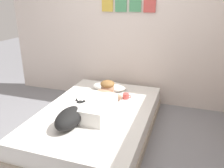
{
  "coord_description": "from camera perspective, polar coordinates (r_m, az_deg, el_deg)",
  "views": [
    {
      "loc": [
        0.96,
        -2.22,
        1.69
      ],
      "look_at": [
        0.02,
        0.61,
        0.57
      ],
      "focal_mm": 37.73,
      "sensor_mm": 36.0,
      "label": 1
    }
  ],
  "objects": [
    {
      "name": "person_lying",
      "position": [
        3.01,
        -3.41,
        -4.31
      ],
      "size": [
        0.43,
        0.92,
        0.27
      ],
      "color": "white",
      "rests_on": "bed"
    },
    {
      "name": "back_wall",
      "position": [
        3.84,
        4.0,
        13.98
      ],
      "size": [
        4.2,
        0.12,
        2.5
      ],
      "color": "silver",
      "rests_on": "ground"
    },
    {
      "name": "pillow",
      "position": [
        3.64,
        -0.65,
        -0.6
      ],
      "size": [
        0.52,
        0.32,
        0.11
      ],
      "primitive_type": "ellipsoid",
      "color": "white",
      "rests_on": "bed"
    },
    {
      "name": "cell_phone",
      "position": [
        2.94,
        -1.05,
        -7.13
      ],
      "size": [
        0.07,
        0.14,
        0.01
      ],
      "primitive_type": "cube",
      "color": "black",
      "rests_on": "bed"
    },
    {
      "name": "coffee_cup",
      "position": [
        3.34,
        3.39,
        -2.94
      ],
      "size": [
        0.12,
        0.09,
        0.07
      ],
      "color": "#D84C47",
      "rests_on": "bed"
    },
    {
      "name": "dog",
      "position": [
        2.7,
        -9.89,
        -7.71
      ],
      "size": [
        0.26,
        0.57,
        0.21
      ],
      "color": "black",
      "rests_on": "bed"
    },
    {
      "name": "ground_plane",
      "position": [
        2.95,
        -4.17,
        -14.39
      ],
      "size": [
        12.41,
        12.41,
        0.0
      ],
      "primitive_type": "plane",
      "color": "gray"
    },
    {
      "name": "bed",
      "position": [
        3.12,
        -3.62,
        -8.84
      ],
      "size": [
        1.38,
        2.1,
        0.32
      ],
      "color": "gray",
      "rests_on": "ground"
    }
  ]
}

